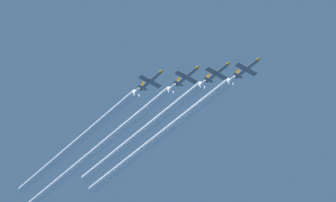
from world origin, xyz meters
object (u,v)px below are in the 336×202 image
object	(u,v)px
jet_lead	(248,68)
jet_third_echelon	(188,76)
jet_fourth_echelon	(152,80)
jet_second_echelon	(218,72)

from	to	relation	value
jet_lead	jet_third_echelon	size ratio (longest dim) A/B	1.00
jet_lead	jet_fourth_echelon	world-z (taller)	jet_lead
jet_lead	jet_fourth_echelon	xyz separation A→B (m)	(22.00, -19.66, -3.41)
jet_lead	jet_fourth_echelon	bearing A→B (deg)	-41.79
jet_second_echelon	jet_fourth_echelon	distance (m)	20.45
jet_lead	jet_third_echelon	bearing A→B (deg)	-41.89
jet_lead	jet_second_echelon	size ratio (longest dim) A/B	1.00
jet_second_echelon	jet_third_echelon	bearing A→B (deg)	-43.01
jet_lead	jet_fourth_echelon	size ratio (longest dim) A/B	1.00
jet_lead	jet_fourth_echelon	distance (m)	29.70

